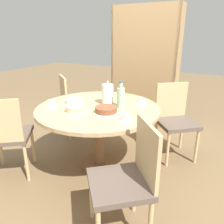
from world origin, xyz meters
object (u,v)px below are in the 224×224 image
object	(u,v)px
bookshelf	(144,68)
cup_b	(125,118)
chair_a	(7,134)
chair_c	(175,118)
chair_d	(74,103)
cup_c	(51,104)
cake_second	(75,109)
cup_a	(141,102)
cake_main	(106,110)
coffee_pot	(108,94)
water_bottle	(121,97)
chair_b	(127,178)

from	to	relation	value
bookshelf	cup_b	size ratio (longest dim) A/B	13.95
chair_a	chair_c	xyz separation A→B (m)	(1.37, 1.29, 0.00)
chair_c	chair_d	world-z (taller)	same
cup_c	cake_second	bearing A→B (deg)	-4.40
cup_a	cup_b	xyz separation A→B (m)	(0.06, -0.52, 0.00)
cake_main	cup_b	distance (m)	0.28
chair_c	coffee_pot	world-z (taller)	coffee_pot
chair_d	bookshelf	size ratio (longest dim) A/B	0.48
chair_d	cake_second	xyz separation A→B (m)	(0.68, -0.79, 0.26)
cake_main	cup_c	bearing A→B (deg)	-170.36
cup_a	cup_b	bearing A→B (deg)	-83.24
chair_d	cake_main	bearing A→B (deg)	-176.53
chair_d	water_bottle	bearing A→B (deg)	-165.33
coffee_pot	water_bottle	world-z (taller)	water_bottle
cake_main	cup_c	distance (m)	0.63
cake_main	cake_second	bearing A→B (deg)	-154.47
chair_a	water_bottle	size ratio (longest dim) A/B	3.16
bookshelf	cup_b	xyz separation A→B (m)	(0.52, -1.71, -0.18)
cup_a	cake_main	bearing A→B (deg)	-114.90
water_bottle	cake_main	world-z (taller)	water_bottle
cup_b	chair_b	bearing A→B (deg)	-61.55
cup_b	cup_c	bearing A→B (deg)	-179.53
chair_b	cup_a	world-z (taller)	chair_b
chair_d	water_bottle	world-z (taller)	water_bottle
chair_c	coffee_pot	size ratio (longest dim) A/B	3.41
chair_d	chair_b	bearing A→B (deg)	178.66
bookshelf	coffee_pot	world-z (taller)	bookshelf
chair_c	bookshelf	xyz separation A→B (m)	(-0.75, 0.82, 0.44)
chair_a	chair_b	size ratio (longest dim) A/B	1.00
chair_c	cake_second	size ratio (longest dim) A/B	4.14
chair_b	chair_d	world-z (taller)	same
water_bottle	chair_b	bearing A→B (deg)	-59.28
cup_b	coffee_pot	bearing A→B (deg)	137.93
chair_a	chair_c	bearing A→B (deg)	-174.77
coffee_pot	cup_b	bearing A→B (deg)	-42.07
bookshelf	coffee_pot	size ratio (longest dim) A/B	7.09
bookshelf	cup_b	bearing A→B (deg)	106.85
chair_b	cup_b	xyz separation A→B (m)	(-0.24, 0.44, 0.26)
chair_d	bookshelf	xyz separation A→B (m)	(0.69, 0.95, 0.44)
chair_d	cake_main	xyz separation A→B (m)	(0.95, -0.66, 0.26)
chair_b	chair_d	xyz separation A→B (m)	(-1.45, 1.19, 0.00)
water_bottle	chair_a	bearing A→B (deg)	-141.75
cake_main	cup_a	size ratio (longest dim) A/B	1.84
chair_b	cup_b	distance (m)	0.56
chair_b	water_bottle	distance (m)	0.95
cake_second	chair_d	bearing A→B (deg)	130.62
chair_c	chair_d	bearing A→B (deg)	144.21
cake_second	cup_c	distance (m)	0.34
chair_a	coffee_pot	size ratio (longest dim) A/B	3.41
chair_c	cup_b	size ratio (longest dim) A/B	6.71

